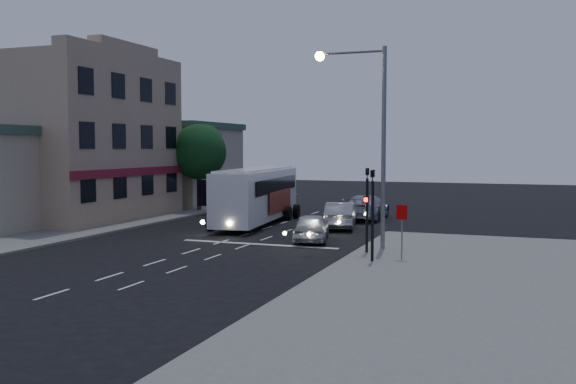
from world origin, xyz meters
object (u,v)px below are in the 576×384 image
at_px(tour_bus, 257,194).
at_px(traffic_signal_main, 367,199).
at_px(traffic_signal_side, 373,204).
at_px(regulatory_sign, 402,223).
at_px(car_suv, 311,227).
at_px(car_sedan_a, 340,215).
at_px(street_tree, 199,149).
at_px(car_sedan_b, 367,207).
at_px(streetlight, 369,123).

xyz_separation_m(tour_bus, traffic_signal_main, (8.86, -8.69, 0.59)).
distance_m(traffic_signal_main, traffic_signal_side, 2.10).
bearing_deg(traffic_signal_side, regulatory_sign, 43.92).
bearing_deg(regulatory_sign, car_suv, 142.28).
height_order(tour_bus, traffic_signal_main, traffic_signal_main).
distance_m(tour_bus, car_sedan_a, 5.40).
bearing_deg(regulatory_sign, street_tree, 138.92).
bearing_deg(car_suv, tour_bus, -61.17).
distance_m(car_sedan_a, car_sedan_b, 5.04).
relative_size(car_sedan_b, streetlight, 0.60).
relative_size(tour_bus, car_sedan_a, 2.47).
xyz_separation_m(car_sedan_a, traffic_signal_main, (3.57, -8.50, 1.67)).
distance_m(car_sedan_b, street_tree, 13.13).
bearing_deg(regulatory_sign, traffic_signal_main, 149.16).
distance_m(car_sedan_a, regulatory_sign, 10.91).
bearing_deg(streetlight, traffic_signal_side, -74.30).
xyz_separation_m(car_suv, car_sedan_b, (0.29, 10.51, 0.09)).
relative_size(traffic_signal_side, regulatory_sign, 1.86).
distance_m(tour_bus, traffic_signal_side, 14.34).
xyz_separation_m(tour_bus, traffic_signal_side, (9.56, -10.67, 0.59)).
height_order(tour_bus, car_suv, tour_bus).
height_order(car_suv, car_sedan_b, car_sedan_b).
bearing_deg(car_sedan_a, regulatory_sign, 106.76).
xyz_separation_m(car_suv, streetlight, (3.26, -1.60, 5.03)).
bearing_deg(traffic_signal_main, car_sedan_b, 103.42).
bearing_deg(car_sedan_b, traffic_signal_side, 102.98).
bearing_deg(streetlight, car_sedan_b, 103.79).
relative_size(car_sedan_a, traffic_signal_side, 1.11).
height_order(car_suv, traffic_signal_side, traffic_signal_side).
bearing_deg(tour_bus, street_tree, 134.64).
xyz_separation_m(traffic_signal_main, street_tree, (-15.81, 14.25, 2.08)).
distance_m(tour_bus, car_sedan_b, 7.50).
xyz_separation_m(car_sedan_a, street_tree, (-12.24, 5.75, 3.75)).
bearing_deg(car_sedan_b, regulatory_sign, 107.48).
distance_m(tour_bus, traffic_signal_main, 12.42).
bearing_deg(street_tree, traffic_signal_side, -44.50).
height_order(traffic_signal_side, regulatory_sign, traffic_signal_side).
bearing_deg(traffic_signal_main, tour_bus, 135.55).
relative_size(car_sedan_a, regulatory_sign, 2.08).
bearing_deg(car_suv, traffic_signal_main, 124.90).
distance_m(streetlight, street_tree, 20.19).
bearing_deg(tour_bus, car_sedan_a, -8.82).
xyz_separation_m(car_sedan_a, streetlight, (3.31, -7.07, 4.98)).
bearing_deg(car_suv, regulatory_sign, 127.83).
relative_size(traffic_signal_side, street_tree, 0.66).
bearing_deg(car_suv, traffic_signal_side, 115.71).
bearing_deg(traffic_signal_side, car_suv, 130.17).
distance_m(car_sedan_b, traffic_signal_main, 14.00).
relative_size(tour_bus, traffic_signal_main, 2.75).
relative_size(car_suv, traffic_signal_main, 1.00).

